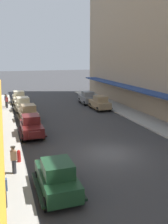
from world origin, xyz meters
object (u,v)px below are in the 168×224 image
at_px(parked_car_5, 87,97).
at_px(pedestrian_0, 6,100).
at_px(pedestrian_5, 7,102).
at_px(pedestrian_1, 4,190).
at_px(pedestrian_4, 14,160).
at_px(parked_car_6, 28,112).
at_px(parked_car_0, 23,104).
at_px(fire_hydrant, 19,156).
at_px(parked_car_1, 19,97).
at_px(parked_car_3, 57,176).
at_px(parked_car_4, 100,103).
at_px(parked_car_2, 31,126).

distance_m(parked_car_5, pedestrian_0, 11.35).
distance_m(pedestrian_0, pedestrian_5, 0.95).
distance_m(pedestrian_1, pedestrian_4, 3.44).
xyz_separation_m(parked_car_5, parked_car_6, (-9.21, -7.23, 0.00)).
relative_size(parked_car_0, fire_hydrant, 5.25).
xyz_separation_m(parked_car_1, parked_car_3, (0.08, -25.62, 0.00)).
bearing_deg(pedestrian_1, pedestrian_5, 88.19).
relative_size(parked_car_4, pedestrian_4, 2.55).
xyz_separation_m(parked_car_0, pedestrian_5, (-1.87, 2.00, 0.07)).
bearing_deg(pedestrian_5, fire_hydrant, -89.16).
relative_size(parked_car_1, pedestrian_1, 2.56).
relative_size(fire_hydrant, pedestrian_0, 0.49).
distance_m(pedestrian_1, pedestrian_5, 23.04).
height_order(pedestrian_1, pedestrian_4, same).
distance_m(fire_hydrant, pedestrian_5, 18.05).
relative_size(pedestrian_1, pedestrian_5, 1.00).
distance_m(parked_car_2, fire_hydrant, 5.85).
relative_size(parked_car_0, parked_car_1, 1.01).
relative_size(parked_car_0, parked_car_6, 1.00).
xyz_separation_m(parked_car_0, pedestrian_4, (-1.99, -17.64, 0.07)).
relative_size(parked_car_1, pedestrian_5, 2.56).
bearing_deg(parked_car_6, parked_car_2, -92.93).
relative_size(parked_car_4, pedestrian_0, 2.55).
distance_m(parked_car_1, pedestrian_1, 26.43).
bearing_deg(parked_car_6, parked_car_1, 91.18).
bearing_deg(pedestrian_1, pedestrian_4, 79.75).
xyz_separation_m(parked_car_5, fire_hydrant, (-10.95, -18.22, -0.38)).
bearing_deg(parked_car_1, pedestrian_0, -129.18).
bearing_deg(pedestrian_1, parked_car_4, 57.22).
bearing_deg(parked_car_2, parked_car_1, 89.78).
bearing_deg(pedestrian_5, parked_car_6, -74.15).
bearing_deg(parked_car_0, parked_car_6, -88.49).
bearing_deg(parked_car_6, pedestrian_0, 104.76).
relative_size(parked_car_3, parked_car_5, 0.99).
height_order(parked_car_1, parked_car_3, same).
height_order(parked_car_1, pedestrian_5, parked_car_1).
distance_m(parked_car_3, parked_car_6, 15.28).
distance_m(parked_car_1, parked_car_6, 10.34).
relative_size(parked_car_0, pedestrian_1, 2.58).
xyz_separation_m(parked_car_6, pedestrian_0, (-2.11, 8.01, 0.07)).
bearing_deg(pedestrian_0, parked_car_4, -23.68).
bearing_deg(parked_car_2, pedestrian_0, 97.84).
distance_m(parked_car_3, parked_car_4, 20.59).
height_order(parked_car_0, pedestrian_0, parked_car_0).
bearing_deg(parked_car_5, pedestrian_4, -119.76).
distance_m(fire_hydrant, pedestrian_4, 1.71).
xyz_separation_m(fire_hydrant, pedestrian_5, (-0.26, 18.04, 0.45)).
relative_size(parked_car_4, pedestrian_1, 2.55).
distance_m(parked_car_2, parked_car_5, 15.74).
bearing_deg(pedestrian_5, parked_car_5, 0.89).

